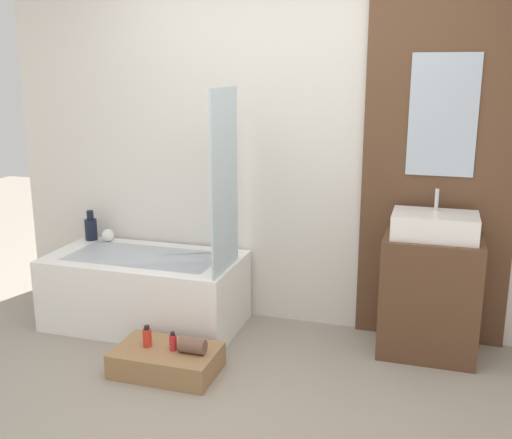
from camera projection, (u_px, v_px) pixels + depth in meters
The scene contains 13 objects.
ground_plane at pixel (205, 439), 2.97m from camera, with size 12.00×12.00×0.00m, color gray.
wall_tiled_back at pixel (286, 141), 4.11m from camera, with size 4.20×0.06×2.60m, color silver.
wall_wood_accent at pixel (441, 146), 3.77m from camera, with size 0.97×0.04×2.60m.
bathtub at pixel (146, 290), 4.25m from camera, with size 1.35×0.71×0.51m.
glass_shower_screen at pixel (225, 182), 3.77m from camera, with size 0.01×0.47×1.17m, color silver.
wooden_step_bench at pixel (167, 360), 3.60m from camera, with size 0.62×0.39×0.15m, color #997047.
vanity_cabinet at pixel (429, 296), 3.78m from camera, with size 0.60×0.43×0.77m, color brown.
sink at pixel (435, 225), 3.67m from camera, with size 0.51×0.33×0.29m.
vase_tall_dark at pixel (91, 228), 4.57m from camera, with size 0.09×0.09×0.23m.
vase_round_light at pixel (108, 235), 4.54m from camera, with size 0.09×0.09×0.09m, color silver.
bottle_soap_primary at pixel (147, 337), 3.61m from camera, with size 0.05×0.05×0.13m.
bottle_soap_secondary at pixel (173, 342), 3.56m from camera, with size 0.04×0.04×0.12m.
towel_roll at pixel (192, 346), 3.53m from camera, with size 0.09×0.09×0.16m, color brown.
Camera 1 is at (1.01, -2.42, 1.78)m, focal length 42.00 mm.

